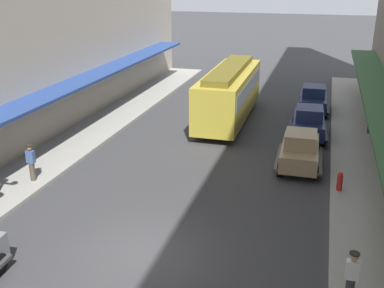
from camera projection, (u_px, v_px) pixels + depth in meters
ground_plane at (142, 255)px, 15.25m from camera, size 200.00×200.00×0.00m
parked_car_0 at (313, 98)px, 30.67m from camera, size 2.23×4.29×1.84m
parked_car_1 at (309, 121)px, 25.88m from camera, size 2.28×4.31×1.84m
parked_car_3 at (300, 149)px, 21.85m from camera, size 2.21×4.29×1.84m
streetcar at (229, 91)px, 28.54m from camera, size 2.62×9.63×3.46m
fire_hydrant at (340, 181)px, 19.35m from camera, size 0.24×0.24×0.82m
pedestrian_0 at (31, 162)px, 20.11m from camera, size 0.36×0.28×1.67m
pedestrian_1 at (371, 119)px, 26.15m from camera, size 0.36×0.28×1.67m
pedestrian_2 at (375, 122)px, 25.59m from camera, size 0.36×0.28×1.67m
pedestrian_3 at (351, 278)px, 12.47m from camera, size 0.36×0.28×1.67m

